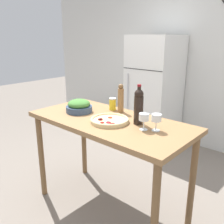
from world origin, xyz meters
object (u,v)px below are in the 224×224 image
object	(u,v)px
wine_bottle	(139,106)
wine_glass_near	(144,118)
refrigerator	(154,91)
salad_bowl	(79,106)
homemade_pizza	(110,120)
wine_glass_far	(156,119)
pepper_mill	(121,99)
salt_canister	(113,104)

from	to	relation	value
wine_bottle	wine_glass_near	bearing A→B (deg)	-36.02
refrigerator	salad_bowl	xyz separation A→B (m)	(0.21, -1.68, 0.16)
homemade_pizza	salad_bowl	bearing A→B (deg)	176.21
refrigerator	salad_bowl	bearing A→B (deg)	-82.76
refrigerator	wine_glass_far	distance (m)	1.92
wine_glass_near	refrigerator	bearing A→B (deg)	119.97
wine_bottle	homemade_pizza	xyz separation A→B (m)	(-0.20, -0.13, -0.14)
wine_glass_far	salad_bowl	world-z (taller)	wine_glass_far
refrigerator	wine_glass_near	bearing A→B (deg)	-60.03
refrigerator	wine_bottle	size ratio (longest dim) A/B	4.93
wine_glass_far	homemade_pizza	distance (m)	0.42
refrigerator	pepper_mill	world-z (taller)	refrigerator
wine_glass_far	pepper_mill	size ratio (longest dim) A/B	0.49
wine_glass_near	salad_bowl	xyz separation A→B (m)	(-0.74, -0.02, -0.04)
pepper_mill	wine_glass_far	bearing A→B (deg)	-20.63
refrigerator	wine_bottle	bearing A→B (deg)	-61.86
refrigerator	homemade_pizza	size ratio (longest dim) A/B	5.00
refrigerator	wine_glass_near	distance (m)	1.92
refrigerator	salt_canister	bearing A→B (deg)	-73.89
salt_canister	pepper_mill	bearing A→B (deg)	-3.00
refrigerator	pepper_mill	size ratio (longest dim) A/B	5.98
salad_bowl	salt_canister	distance (m)	0.33
wine_glass_near	homemade_pizza	distance (m)	0.33
salt_canister	wine_bottle	bearing A→B (deg)	-21.03
wine_glass_far	salt_canister	bearing A→B (deg)	162.25
pepper_mill	salad_bowl	size ratio (longest dim) A/B	1.09
homemade_pizza	salt_canister	xyz separation A→B (m)	(-0.23, 0.30, 0.04)
wine_glass_far	homemade_pizza	bearing A→B (deg)	-166.52
refrigerator	wine_bottle	distance (m)	1.80
salt_canister	homemade_pizza	bearing A→B (deg)	-52.17
wine_glass_near	salt_canister	world-z (taller)	wine_glass_near
wine_glass_far	refrigerator	bearing A→B (deg)	122.83
pepper_mill	homemade_pizza	world-z (taller)	pepper_mill
salt_canister	wine_glass_far	bearing A→B (deg)	-17.75
wine_bottle	pepper_mill	world-z (taller)	wine_bottle
wine_bottle	homemade_pizza	distance (m)	0.28
wine_glass_near	pepper_mill	world-z (taller)	pepper_mill
wine_glass_far	salt_canister	distance (m)	0.66
wine_bottle	salad_bowl	size ratio (longest dim) A/B	1.33
wine_bottle	salt_canister	xyz separation A→B (m)	(-0.44, 0.17, -0.10)
wine_bottle	wine_glass_near	xyz separation A→B (m)	(0.11, -0.08, -0.06)
salt_canister	salad_bowl	bearing A→B (deg)	-125.57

